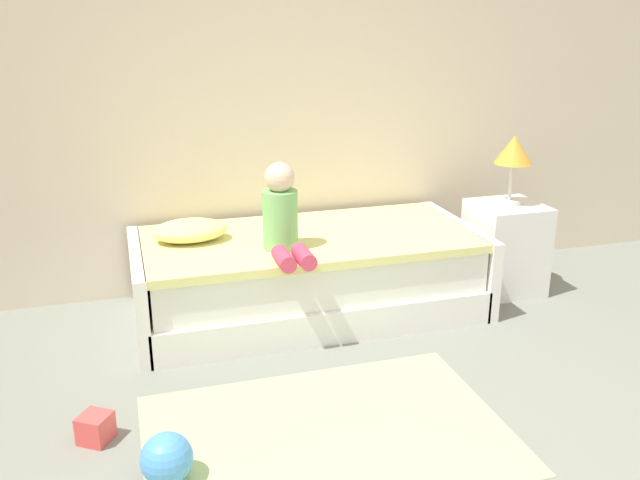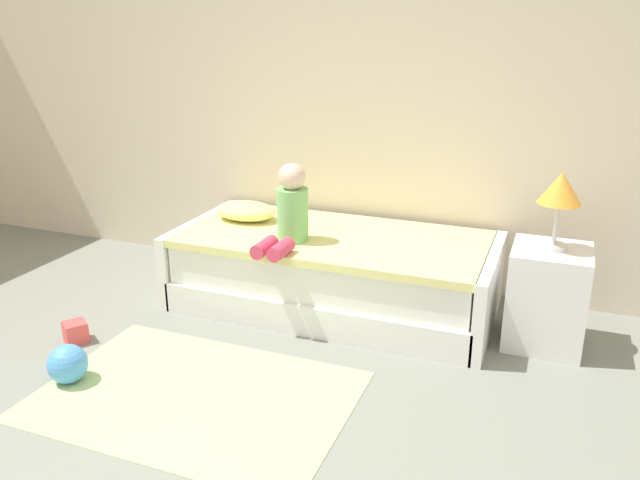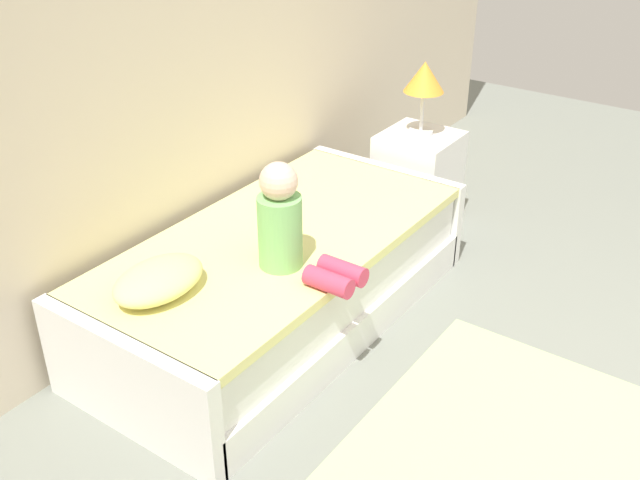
{
  "view_description": "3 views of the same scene",
  "coord_description": "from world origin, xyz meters",
  "px_view_note": "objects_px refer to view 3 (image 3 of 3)",
  "views": [
    {
      "loc": [
        -0.82,
        -1.77,
        1.78
      ],
      "look_at": [
        0.24,
        1.75,
        0.55
      ],
      "focal_mm": 38.05,
      "sensor_mm": 36.0,
      "label": 1
    },
    {
      "loc": [
        1.59,
        -1.7,
        1.84
      ],
      "look_at": [
        0.24,
        1.75,
        0.55
      ],
      "focal_mm": 35.66,
      "sensor_mm": 36.0,
      "label": 2
    },
    {
      "loc": [
        -2.25,
        -0.0,
        2.26
      ],
      "look_at": [
        0.24,
        1.75,
        0.55
      ],
      "focal_mm": 41.85,
      "sensor_mm": 36.0,
      "label": 3
    }
  ],
  "objects_px": {
    "table_lamp": "(424,80)",
    "child_figure": "(288,228)",
    "bed": "(280,278)",
    "nightstand": "(417,179)",
    "pillow": "(158,280)"
  },
  "relations": [
    {
      "from": "nightstand",
      "to": "table_lamp",
      "type": "bearing_deg",
      "value": 0.0
    },
    {
      "from": "nightstand",
      "to": "child_figure",
      "type": "height_order",
      "value": "child_figure"
    },
    {
      "from": "child_figure",
      "to": "pillow",
      "type": "height_order",
      "value": "child_figure"
    },
    {
      "from": "bed",
      "to": "pillow",
      "type": "distance_m",
      "value": 0.77
    },
    {
      "from": "bed",
      "to": "child_figure",
      "type": "height_order",
      "value": "child_figure"
    },
    {
      "from": "bed",
      "to": "child_figure",
      "type": "bearing_deg",
      "value": -133.2
    },
    {
      "from": "table_lamp",
      "to": "child_figure",
      "type": "relative_size",
      "value": 0.88
    },
    {
      "from": "table_lamp",
      "to": "bed",
      "type": "bearing_deg",
      "value": 178.21
    },
    {
      "from": "bed",
      "to": "nightstand",
      "type": "xyz_separation_m",
      "value": [
        1.35,
        -0.04,
        0.05
      ]
    },
    {
      "from": "nightstand",
      "to": "pillow",
      "type": "relative_size",
      "value": 1.36
    },
    {
      "from": "bed",
      "to": "child_figure",
      "type": "relative_size",
      "value": 4.14
    },
    {
      "from": "nightstand",
      "to": "table_lamp",
      "type": "distance_m",
      "value": 0.64
    },
    {
      "from": "nightstand",
      "to": "pillow",
      "type": "xyz_separation_m",
      "value": [
        -2.05,
        0.14,
        0.26
      ]
    },
    {
      "from": "nightstand",
      "to": "child_figure",
      "type": "relative_size",
      "value": 1.18
    },
    {
      "from": "child_figure",
      "to": "pillow",
      "type": "relative_size",
      "value": 1.16
    }
  ]
}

